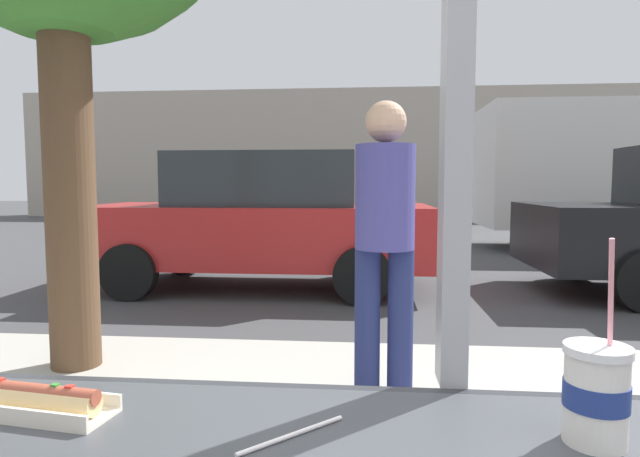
% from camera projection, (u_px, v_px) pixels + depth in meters
% --- Properties ---
extents(ground_plane, '(60.00, 60.00, 0.00)m').
position_uv_depth(ground_plane, '(377.00, 262.00, 8.95)').
color(ground_plane, '#424244').
extents(sidewalk_strip, '(16.00, 2.80, 0.11)m').
position_uv_depth(sidewalk_strip, '(399.00, 440.00, 2.59)').
color(sidewalk_strip, '#B2ADA3').
rests_on(sidewalk_strip, ground).
extents(building_facade_far, '(28.00, 1.20, 4.95)m').
position_uv_depth(building_facade_far, '(372.00, 154.00, 20.86)').
color(building_facade_far, '#A89E8E').
rests_on(building_facade_far, ground).
extents(soda_cup_left, '(0.09, 0.09, 0.30)m').
position_uv_depth(soda_cup_left, '(596.00, 393.00, 0.76)').
color(soda_cup_left, silver).
rests_on(soda_cup_left, window_counter).
extents(hotdog_tray_far, '(0.24, 0.12, 0.05)m').
position_uv_depth(hotdog_tray_far, '(43.00, 401.00, 0.86)').
color(hotdog_tray_far, beige).
rests_on(hotdog_tray_far, window_counter).
extents(loose_straw, '(0.14, 0.14, 0.01)m').
position_uv_depth(loose_straw, '(292.00, 435.00, 0.79)').
color(loose_straw, white).
rests_on(loose_straw, window_counter).
extents(parked_car_red, '(4.22, 1.94, 1.68)m').
position_uv_depth(parked_car_red, '(261.00, 220.00, 6.67)').
color(parked_car_red, red).
rests_on(parked_car_red, ground).
extents(pedestrian, '(0.32, 0.32, 1.63)m').
position_uv_depth(pedestrian, '(385.00, 232.00, 2.87)').
color(pedestrian, navy).
rests_on(pedestrian, sidewalk_strip).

